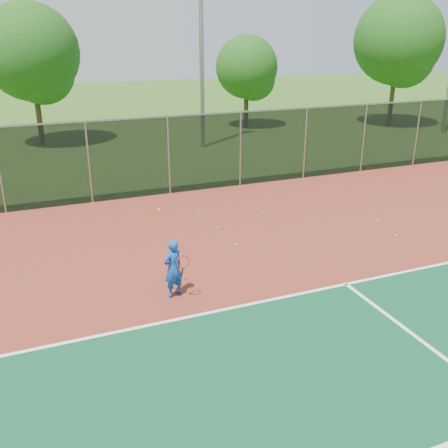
% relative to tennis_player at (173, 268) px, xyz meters
% --- Properties ---
extents(ground, '(120.00, 120.00, 0.00)m').
position_rel_tennis_player_xyz_m(ground, '(2.19, -4.08, -0.75)').
color(ground, '#2B5418').
rests_on(ground, ground).
extents(court_apron, '(30.00, 20.00, 0.02)m').
position_rel_tennis_player_xyz_m(court_apron, '(2.19, -2.08, -0.74)').
color(court_apron, maroon).
rests_on(court_apron, ground).
extents(fence_back, '(30.00, 0.06, 3.03)m').
position_rel_tennis_player_xyz_m(fence_back, '(2.19, 7.92, 0.81)').
color(fence_back, black).
rests_on(fence_back, court_apron).
extents(tennis_player, '(0.62, 0.68, 2.22)m').
position_rel_tennis_player_xyz_m(tennis_player, '(0.00, 0.00, 0.00)').
color(tennis_player, '#1245AE').
rests_on(tennis_player, court_apron).
extents(practice_ball_0, '(0.07, 0.07, 0.07)m').
position_rel_tennis_player_xyz_m(practice_ball_0, '(2.60, 2.22, -0.70)').
color(practice_ball_0, '#C2DD19').
rests_on(practice_ball_0, court_apron).
extents(practice_ball_1, '(0.07, 0.07, 0.07)m').
position_rel_tennis_player_xyz_m(practice_ball_1, '(7.75, 2.28, -0.70)').
color(practice_ball_1, '#C2DD19').
rests_on(practice_ball_1, court_apron).
extents(practice_ball_2, '(0.07, 0.07, 0.07)m').
position_rel_tennis_player_xyz_m(practice_ball_2, '(2.54, 3.65, -0.70)').
color(practice_ball_2, '#C2DD19').
rests_on(practice_ball_2, court_apron).
extents(practice_ball_3, '(0.07, 0.07, 0.07)m').
position_rel_tennis_player_xyz_m(practice_ball_3, '(4.54, 4.45, -0.70)').
color(practice_ball_3, '#C2DD19').
rests_on(practice_ball_3, court_apron).
extents(practice_ball_5, '(0.07, 0.07, 0.07)m').
position_rel_tennis_player_xyz_m(practice_ball_5, '(7.44, 0.99, -0.70)').
color(practice_ball_5, '#C2DD19').
rests_on(practice_ball_5, court_apron).
extents(practice_ball_8, '(0.07, 0.07, 0.07)m').
position_rel_tennis_player_xyz_m(practice_ball_8, '(2.53, 5.44, -0.70)').
color(practice_ball_8, '#C2DD19').
rests_on(practice_ball_8, court_apron).
extents(floodlight_n, '(0.90, 0.40, 11.56)m').
position_rel_tennis_player_xyz_m(floodlight_n, '(6.26, 15.50, 5.80)').
color(floodlight_n, gray).
rests_on(floodlight_n, ground).
extents(tree_back_left, '(5.12, 5.12, 7.51)m').
position_rel_tennis_player_xyz_m(tree_back_left, '(-1.87, 19.26, 3.97)').
color(tree_back_left, '#362613').
rests_on(tree_back_left, ground).
extents(tree_back_mid, '(3.97, 3.97, 5.84)m').
position_rel_tennis_player_xyz_m(tree_back_mid, '(11.05, 20.08, 2.91)').
color(tree_back_mid, '#362613').
rests_on(tree_back_mid, ground).
extents(tree_back_right, '(5.65, 5.65, 8.30)m').
position_rel_tennis_player_xyz_m(tree_back_right, '(20.34, 17.07, 4.46)').
color(tree_back_right, '#362613').
rests_on(tree_back_right, ground).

